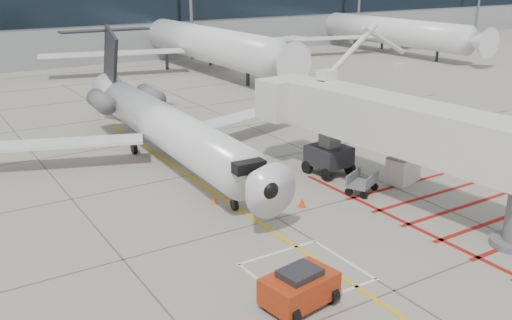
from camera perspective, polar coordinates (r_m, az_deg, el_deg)
ground_plane at (r=25.70m, az=7.25°, el=-8.92°), size 260.00×260.00×0.00m
regional_jet at (r=34.13m, az=-7.59°, el=4.79°), size 23.88×29.60×7.54m
jet_bridge at (r=30.20m, az=15.06°, el=2.22°), size 10.06×18.78×7.25m
pushback_tug at (r=21.36m, az=4.36°, el=-12.52°), size 2.92×2.07×1.57m
baggage_cart at (r=32.00m, az=10.57°, el=-2.26°), size 2.21×1.87×1.19m
ground_power_unit at (r=34.09m, az=14.50°, el=-0.85°), size 2.28×1.67×1.62m
cone_nose at (r=30.29m, az=-4.20°, el=-3.98°), size 0.31×0.31×0.43m
cone_side at (r=29.85m, az=4.63°, el=-4.24°), size 0.38×0.38×0.52m
terminal_building at (r=90.98m, az=-17.01°, el=14.76°), size 180.00×28.00×14.00m
terminal_glass_band at (r=77.52m, az=-14.11°, el=15.22°), size 180.00×0.10×6.00m
bg_aircraft_c at (r=70.97m, az=-6.13°, el=13.83°), size 36.42×40.47×12.14m
bg_aircraft_d at (r=88.61m, az=12.24°, el=14.21°), size 34.20×38.00×11.40m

